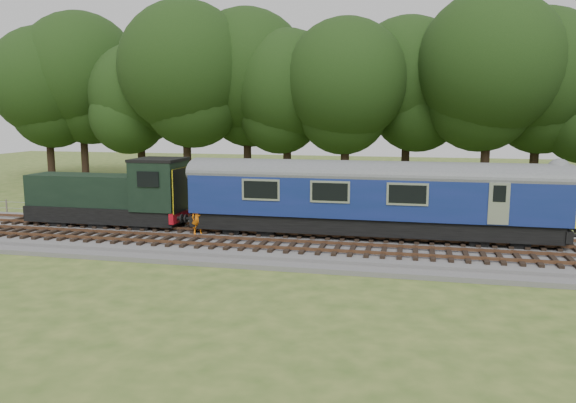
# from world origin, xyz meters

# --- Properties ---
(ground) EXTENTS (120.00, 120.00, 0.00)m
(ground) POSITION_xyz_m (0.00, 0.00, 0.00)
(ground) COLOR #395720
(ground) RESTS_ON ground
(ballast) EXTENTS (70.00, 7.00, 0.35)m
(ballast) POSITION_xyz_m (0.00, 0.00, 0.17)
(ballast) COLOR #4C4C4F
(ballast) RESTS_ON ground
(track_north) EXTENTS (67.20, 2.40, 0.21)m
(track_north) POSITION_xyz_m (0.00, 1.40, 0.42)
(track_north) COLOR black
(track_north) RESTS_ON ballast
(track_south) EXTENTS (67.20, 2.40, 0.21)m
(track_south) POSITION_xyz_m (0.00, -1.60, 0.42)
(track_south) COLOR black
(track_south) RESTS_ON ballast
(fence) EXTENTS (64.00, 0.12, 1.00)m
(fence) POSITION_xyz_m (0.00, 4.50, 0.00)
(fence) COLOR #6B6054
(fence) RESTS_ON ground
(tree_line) EXTENTS (70.00, 8.00, 18.00)m
(tree_line) POSITION_xyz_m (0.00, 22.00, 0.00)
(tree_line) COLOR black
(tree_line) RESTS_ON ground
(dmu_railcar) EXTENTS (18.05, 2.86, 3.88)m
(dmu_railcar) POSITION_xyz_m (3.35, 1.40, 2.61)
(dmu_railcar) COLOR black
(dmu_railcar) RESTS_ON ground
(shunter_loco) EXTENTS (8.91, 2.60, 3.38)m
(shunter_loco) POSITION_xyz_m (-10.58, 1.40, 1.97)
(shunter_loco) COLOR black
(shunter_loco) RESTS_ON ground
(worker) EXTENTS (0.76, 0.70, 1.74)m
(worker) POSITION_xyz_m (-5.26, 0.23, 1.22)
(worker) COLOR orange
(worker) RESTS_ON ballast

